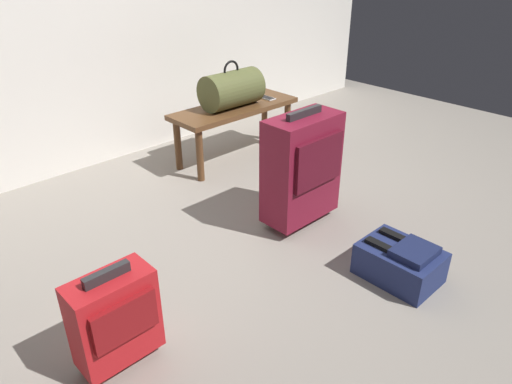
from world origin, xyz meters
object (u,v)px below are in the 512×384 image
object	(u,v)px
backpack_navy	(400,262)
bench	(235,114)
duffel_bag_olive	(232,89)
suitcase_small_red	(115,318)
cell_phone	(266,98)
suitcase_upright_burgundy	(302,167)

from	to	relation	value
backpack_navy	bench	bearing A→B (deg)	76.76
duffel_bag_olive	suitcase_small_red	size ratio (longest dim) A/B	0.96
bench	cell_phone	world-z (taller)	cell_phone
cell_phone	suitcase_upright_burgundy	world-z (taller)	suitcase_upright_burgundy
bench	duffel_bag_olive	xyz separation A→B (m)	(-0.03, -0.00, 0.20)
suitcase_small_red	bench	bearing A→B (deg)	35.99
bench	suitcase_upright_burgundy	xyz separation A→B (m)	(-0.35, -0.98, 0.01)
bench	suitcase_small_red	xyz separation A→B (m)	(-1.68, -1.22, -0.11)
cell_phone	suitcase_upright_burgundy	bearing A→B (deg)	-124.55
suitcase_upright_burgundy	suitcase_small_red	xyz separation A→B (m)	(-1.33, -0.24, -0.12)
bench	duffel_bag_olive	distance (m)	0.20
bench	cell_phone	size ratio (longest dim) A/B	6.94
bench	duffel_bag_olive	world-z (taller)	duffel_bag_olive
suitcase_upright_burgundy	suitcase_small_red	bearing A→B (deg)	-169.86
cell_phone	suitcase_upright_burgundy	xyz separation A→B (m)	(-0.66, -0.96, -0.06)
bench	backpack_navy	size ratio (longest dim) A/B	2.63
bench	backpack_navy	bearing A→B (deg)	-103.24
suitcase_upright_burgundy	backpack_navy	distance (m)	0.75
bench	suitcase_small_red	world-z (taller)	suitcase_small_red
duffel_bag_olive	backpack_navy	distance (m)	1.78
suitcase_small_red	backpack_navy	distance (m)	1.37
duffel_bag_olive	backpack_navy	bearing A→B (deg)	-102.41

